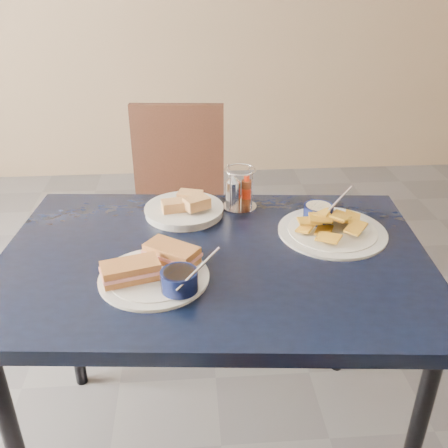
{
  "coord_description": "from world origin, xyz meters",
  "views": [
    {
      "loc": [
        -0.08,
        -1.14,
        1.46
      ],
      "look_at": [
        0.01,
        0.06,
        0.82
      ],
      "focal_mm": 40.0,
      "sensor_mm": 36.0,
      "label": 1
    }
  ],
  "objects": [
    {
      "name": "ground",
      "position": [
        0.0,
        0.0,
        0.0
      ],
      "size": [
        6.0,
        6.0,
        0.0
      ],
      "primitive_type": "plane",
      "color": "#56565B",
      "rests_on": "ground"
    },
    {
      "name": "dining_table",
      "position": [
        -0.02,
        0.02,
        0.68
      ],
      "size": [
        1.23,
        0.88,
        0.75
      ],
      "color": "black",
      "rests_on": "ground"
    },
    {
      "name": "chair_far",
      "position": [
        -0.14,
        0.97,
        0.51
      ],
      "size": [
        0.46,
        0.44,
        0.9
      ],
      "color": "#321910",
      "rests_on": "ground"
    },
    {
      "name": "sandwich_plate",
      "position": [
        -0.16,
        -0.09,
        0.77
      ],
      "size": [
        0.3,
        0.28,
        0.12
      ],
      "color": "white",
      "rests_on": "dining_table"
    },
    {
      "name": "plantain_plate",
      "position": [
        0.33,
        0.13,
        0.77
      ],
      "size": [
        0.32,
        0.32,
        0.12
      ],
      "color": "white",
      "rests_on": "dining_table"
    },
    {
      "name": "bread_basket",
      "position": [
        -0.09,
        0.27,
        0.77
      ],
      "size": [
        0.24,
        0.24,
        0.07
      ],
      "color": "white",
      "rests_on": "dining_table"
    },
    {
      "name": "condiment_caddy",
      "position": [
        0.08,
        0.31,
        0.81
      ],
      "size": [
        0.11,
        0.11,
        0.14
      ],
      "color": "silver",
      "rests_on": "dining_table"
    }
  ]
}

